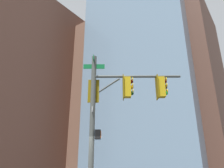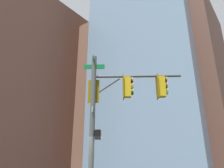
% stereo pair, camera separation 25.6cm
% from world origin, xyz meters
% --- Properties ---
extents(signal_pole_assembly, '(2.90, 3.95, 6.48)m').
position_xyz_m(signal_pole_assembly, '(0.89, -1.17, 4.19)').
color(signal_pole_assembly, '#4C514C').
rests_on(signal_pole_assembly, ground_plane).
extents(building_brick_nearside, '(27.88, 18.50, 39.54)m').
position_xyz_m(building_brick_nearside, '(18.60, 38.68, 19.77)').
color(building_brick_nearside, brown).
rests_on(building_brick_nearside, ground_plane).
extents(building_brick_midblock, '(17.87, 14.22, 33.79)m').
position_xyz_m(building_brick_midblock, '(36.13, 5.38, 16.89)').
color(building_brick_midblock, brown).
rests_on(building_brick_midblock, ground_plane).
extents(building_glass_tower, '(30.36, 22.56, 70.56)m').
position_xyz_m(building_glass_tower, '(39.14, 12.13, 35.28)').
color(building_glass_tower, '#7A99B2').
rests_on(building_glass_tower, ground_plane).
extents(building_brick_farside, '(20.40, 19.82, 35.94)m').
position_xyz_m(building_brick_farside, '(36.74, 24.28, 17.97)').
color(building_brick_farside, '#845B47').
rests_on(building_brick_farside, ground_plane).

